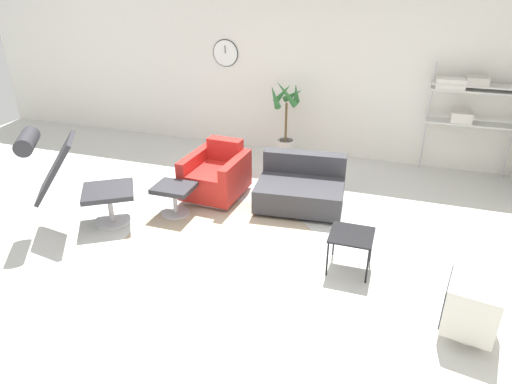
% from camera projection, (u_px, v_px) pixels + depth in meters
% --- Properties ---
extents(ground_plane, '(12.00, 12.00, 0.00)m').
position_uv_depth(ground_plane, '(243.00, 232.00, 5.45)').
color(ground_plane, silver).
extents(wall_back, '(12.00, 0.09, 2.80)m').
position_uv_depth(wall_back, '(303.00, 68.00, 7.26)').
color(wall_back, silver).
rests_on(wall_back, ground_plane).
extents(round_rug, '(2.28, 2.28, 0.01)m').
position_uv_depth(round_rug, '(220.00, 246.00, 5.15)').
color(round_rug, tan).
rests_on(round_rug, ground_plane).
extents(lounge_chair, '(1.26, 1.08, 1.22)m').
position_uv_depth(lounge_chair, '(68.00, 172.00, 5.26)').
color(lounge_chair, '#BCBCC1').
rests_on(lounge_chair, ground_plane).
extents(ottoman, '(0.48, 0.41, 0.40)m').
position_uv_depth(ottoman, '(174.00, 193.00, 5.72)').
color(ottoman, '#BCBCC1').
rests_on(ottoman, ground_plane).
extents(armchair_red, '(0.77, 0.88, 0.72)m').
position_uv_depth(armchair_red, '(216.00, 176.00, 6.21)').
color(armchair_red, silver).
rests_on(armchair_red, ground_plane).
extents(couch_low, '(1.18, 0.98, 0.63)m').
position_uv_depth(couch_low, '(301.00, 189.00, 5.98)').
color(couch_low, black).
rests_on(couch_low, ground_plane).
extents(side_table, '(0.44, 0.44, 0.41)m').
position_uv_depth(side_table, '(351.00, 238.00, 4.63)').
color(side_table, black).
rests_on(side_table, ground_plane).
extents(crt_television, '(0.49, 0.55, 0.54)m').
position_uv_depth(crt_television, '(471.00, 306.00, 3.80)').
color(crt_television, beige).
rests_on(crt_television, ground_plane).
extents(potted_plant, '(0.59, 0.59, 1.32)m').
position_uv_depth(potted_plant, '(286.00, 124.00, 7.30)').
color(potted_plant, silver).
rests_on(potted_plant, ground_plane).
extents(shelf_unit, '(1.24, 0.28, 1.65)m').
position_uv_depth(shelf_unit, '(468.00, 98.00, 6.44)').
color(shelf_unit, '#BCBCC1').
rests_on(shelf_unit, ground_plane).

